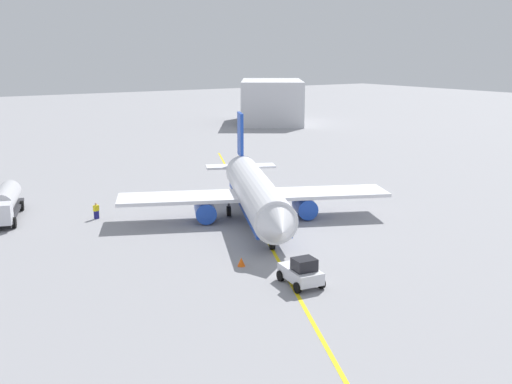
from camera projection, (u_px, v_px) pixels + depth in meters
name	position (u px, v px, depth m)	size (l,w,h in m)	color
ground_plane	(256.00, 220.00, 61.16)	(400.00, 400.00, 0.00)	#939399
airplane	(255.00, 193.00, 60.97)	(28.20, 27.49, 9.84)	white
fuel_tanker	(5.00, 202.00, 61.38)	(11.04, 5.63, 3.15)	#2D2D33
pushback_tug	(301.00, 272.00, 43.94)	(3.82, 2.69, 2.20)	silver
refueling_worker	(96.00, 211.00, 61.53)	(0.52, 0.61, 1.71)	navy
safety_cone_nose	(241.00, 262.00, 47.99)	(0.65, 0.65, 0.72)	#F2590F
distant_hangar	(272.00, 102.00, 145.24)	(27.93, 25.21, 10.29)	silver
taxi_line_marking	(256.00, 220.00, 61.16)	(84.72, 0.30, 0.01)	yellow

